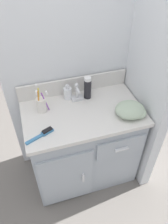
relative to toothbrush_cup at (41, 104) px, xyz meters
name	(u,v)px	position (x,y,z in m)	size (l,w,h in m)	color
ground_plane	(83,170)	(0.28, -0.10, -0.81)	(6.00, 6.00, 0.00)	slate
wall_back	(70,47)	(0.28, 0.21, 0.29)	(1.04, 0.08, 2.20)	silver
wall_right	(153,58)	(0.76, -0.10, 0.29)	(0.08, 0.59, 2.20)	silver
vanity	(83,144)	(0.27, -0.10, -0.42)	(0.86, 0.53, 0.75)	#9EA8B2
backsplash	(74,85)	(0.28, 0.15, 0.00)	(0.86, 0.02, 0.13)	silver
sink_faucet	(77,94)	(0.28, 0.05, -0.01)	(0.09, 0.09, 0.14)	silver
toothbrush_cup	(41,104)	(0.00, 0.00, 0.00)	(0.09, 0.09, 0.20)	white
soap_dispenser	(68,93)	(0.21, 0.09, -0.01)	(0.06, 0.06, 0.12)	white
shaving_cream_can	(88,88)	(0.36, 0.05, 0.03)	(0.05, 0.05, 0.18)	black
hairbrush	(43,134)	(-0.03, -0.23, -0.05)	(0.19, 0.10, 0.03)	teal
hand_towel	(132,110)	(0.59, -0.22, -0.02)	(0.21, 0.19, 0.08)	#A8BCA3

